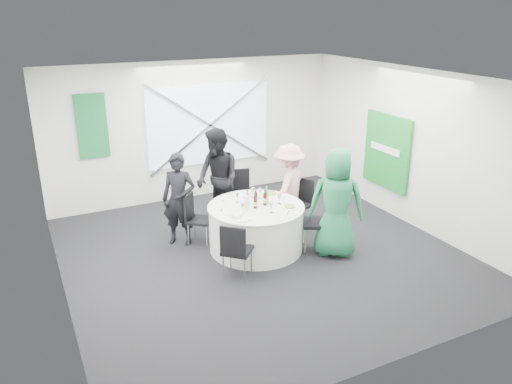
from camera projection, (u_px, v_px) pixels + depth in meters
name	position (u px, v px, depth m)	size (l,w,h in m)	color
floor	(261.00, 254.00, 8.08)	(6.00, 6.00, 0.00)	black
ceiling	(262.00, 78.00, 7.11)	(6.00, 6.00, 0.00)	silver
wall_back	(195.00, 131.00, 10.12)	(6.00, 6.00, 0.00)	silver
wall_front	(395.00, 253.00, 5.07)	(6.00, 6.00, 0.00)	silver
wall_left	(52.00, 204.00, 6.35)	(6.00, 6.00, 0.00)	silver
wall_right	(412.00, 148.00, 8.84)	(6.00, 6.00, 0.00)	silver
window_panel	(209.00, 125.00, 10.17)	(2.60, 0.03, 1.60)	white
window_brace_a	(210.00, 125.00, 10.14)	(0.05, 0.05, 3.16)	silver
window_brace_b	(210.00, 125.00, 10.14)	(0.05, 0.05, 3.16)	silver
green_banner	(92.00, 126.00, 9.14)	(0.55, 0.04, 1.20)	#125C2D
green_sign	(386.00, 151.00, 9.39)	(0.05, 1.20, 1.40)	#18862A
banquet_table	(256.00, 228.00, 8.12)	(1.56, 1.56, 0.76)	silver
chair_back	(240.00, 192.00, 9.14)	(0.52, 0.53, 0.97)	black
chair_back_left	(195.00, 215.00, 8.31)	(0.55, 0.54, 0.85)	black
chair_back_right	(301.00, 200.00, 8.93)	(0.53, 0.52, 0.88)	black
chair_front_right	(323.00, 217.00, 8.00)	(0.62, 0.62, 1.00)	black
chair_front_left	(235.00, 248.00, 7.15)	(0.57, 0.57, 0.88)	black
person_man_back_left	(179.00, 200.00, 8.19)	(0.57, 0.37, 1.56)	black
person_man_back	(218.00, 179.00, 8.81)	(0.87, 0.48, 1.80)	black
person_woman_pink	(289.00, 187.00, 8.84)	(0.99, 0.46, 1.53)	pink
person_woman_green	(336.00, 203.00, 7.79)	(0.86, 0.56, 1.76)	#21794A
plate_back	(240.00, 195.00, 8.45)	(0.27, 0.27, 0.01)	white
plate_back_left	(219.00, 204.00, 8.04)	(0.24, 0.24, 0.01)	white
plate_back_right	(270.00, 194.00, 8.47)	(0.29, 0.29, 0.04)	white
plate_front_right	(290.00, 207.00, 7.91)	(0.26, 0.26, 0.04)	white
plate_front_left	(241.00, 218.00, 7.50)	(0.28, 0.28, 0.01)	white
napkin	(238.00, 215.00, 7.53)	(0.17, 0.11, 0.05)	silver
beer_bottle_a	(247.00, 200.00, 7.98)	(0.06, 0.06, 0.26)	#361909
beer_bottle_b	(256.00, 198.00, 8.06)	(0.06, 0.06, 0.25)	#361909
beer_bottle_c	(265.00, 199.00, 8.00)	(0.06, 0.06, 0.26)	#361909
beer_bottle_d	(255.00, 203.00, 7.88)	(0.06, 0.06, 0.24)	#361909
green_water_bottle	(267.00, 197.00, 8.06)	(0.08, 0.08, 0.29)	#41AB55
clear_water_bottle	(246.00, 203.00, 7.80)	(0.08, 0.08, 0.30)	white
wine_glass_a	(237.00, 195.00, 8.10)	(0.07, 0.07, 0.17)	white
wine_glass_b	(280.00, 197.00, 8.03)	(0.07, 0.07, 0.17)	white
wine_glass_c	(243.00, 206.00, 7.67)	(0.07, 0.07, 0.17)	white
wine_glass_d	(271.00, 205.00, 7.69)	(0.07, 0.07, 0.17)	white
wine_glass_e	(260.00, 191.00, 8.29)	(0.07, 0.07, 0.17)	white
wine_glass_f	(253.00, 190.00, 8.31)	(0.07, 0.07, 0.17)	white
fork_a	(222.00, 202.00, 8.15)	(0.01, 0.15, 0.01)	silver
knife_a	(221.00, 210.00, 7.81)	(0.01, 0.15, 0.01)	silver
fork_b	(253.00, 193.00, 8.52)	(0.01, 0.15, 0.01)	silver
knife_b	(233.00, 197.00, 8.38)	(0.01, 0.15, 0.01)	silver
fork_c	(288.00, 213.00, 7.71)	(0.01, 0.15, 0.01)	silver
knife_c	(292.00, 206.00, 7.98)	(0.01, 0.15, 0.01)	silver
fork_d	(231.00, 217.00, 7.58)	(0.01, 0.15, 0.01)	silver
knife_d	(248.00, 220.00, 7.46)	(0.01, 0.15, 0.01)	silver
fork_e	(281.00, 197.00, 8.36)	(0.01, 0.15, 0.01)	silver
knife_e	(264.00, 194.00, 8.51)	(0.01, 0.15, 0.01)	silver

